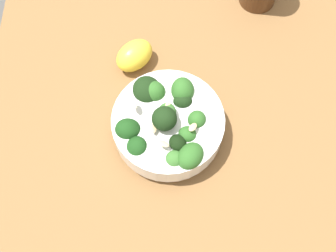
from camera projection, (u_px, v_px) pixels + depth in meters
The scene contains 3 objects.
ground_plane at pixel (181, 138), 73.21cm from camera, with size 68.68×68.68×4.21cm, color brown.
bowl_of_broccoli at pixel (167, 125), 67.40cm from camera, with size 17.90×17.87×10.14cm.
lemon_wedge at pixel (134, 56), 74.24cm from camera, with size 7.12×4.94×5.17cm, color yellow.
Camera 1 is at (26.71, -1.84, 66.10)cm, focal length 45.21 mm.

